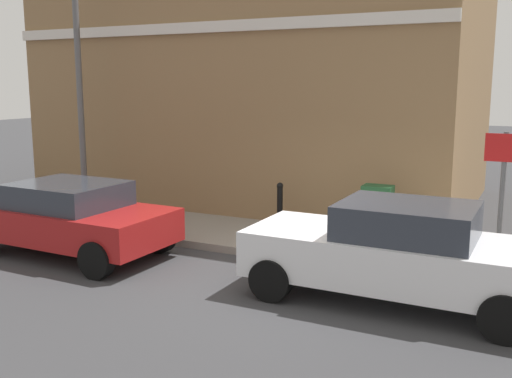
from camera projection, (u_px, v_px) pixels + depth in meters
name	position (u px, v px, depth m)	size (l,w,h in m)	color
ground	(290.00, 282.00, 9.59)	(80.00, 80.00, 0.00)	#38383A
sidewalk	(92.00, 216.00, 14.02)	(2.25, 30.00, 0.15)	gray
corner_building	(271.00, 64.00, 16.46)	(7.31, 11.00, 7.46)	olive
car_white	(396.00, 252.00, 8.60)	(1.86, 4.32, 1.50)	silver
car_red	(69.00, 217.00, 11.04)	(2.03, 4.03, 1.37)	maroon
utility_cabinet	(377.00, 218.00, 11.15)	(0.46, 0.61, 1.15)	#1E4C28
bollard_near_cabinet	(280.00, 206.00, 12.13)	(0.14, 0.14, 1.04)	black
street_sign	(503.00, 182.00, 9.26)	(0.08, 0.60, 2.30)	#59595B
lamppost	(79.00, 78.00, 13.58)	(0.20, 0.44, 5.72)	#59595B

